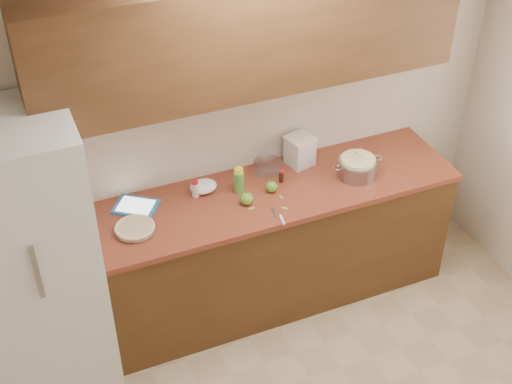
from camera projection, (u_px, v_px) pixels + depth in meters
name	position (u px, v px, depth m)	size (l,w,h in m)	color
room_shell	(387.00, 306.00, 3.25)	(3.60, 3.60, 3.60)	tan
counter_run	(260.00, 247.00, 4.84)	(2.64, 0.68, 0.92)	#4F2F16
upper_cabinets	(250.00, 34.00, 4.06)	(2.60, 0.34, 0.70)	#58341B
fridge	(33.00, 257.00, 4.10)	(0.70, 0.70, 1.80)	silver
pie	(135.00, 229.00, 4.25)	(0.25, 0.25, 0.04)	silver
colander	(357.00, 167.00, 4.69)	(0.36, 0.26, 0.13)	gray
flour_canister	(300.00, 150.00, 4.77)	(0.20, 0.20, 0.21)	silver
tablet	(136.00, 207.00, 4.44)	(0.33, 0.31, 0.02)	#2169A0
paring_knife	(281.00, 219.00, 4.34)	(0.05, 0.18, 0.02)	gray
lemon_bottle	(239.00, 181.00, 4.53)	(0.07, 0.07, 0.18)	#4C8C38
cinnamon_shaker	(195.00, 189.00, 4.51)	(0.05, 0.05, 0.12)	beige
vanilla_bottle	(281.00, 177.00, 4.64)	(0.03, 0.03, 0.09)	black
mixing_bowl	(268.00, 166.00, 4.74)	(0.20, 0.20, 0.07)	silver
paper_towel	(203.00, 187.00, 4.56)	(0.18, 0.14, 0.07)	white
apple_left	(247.00, 199.00, 4.45)	(0.08, 0.08, 0.10)	#5A9226
apple_center	(272.00, 187.00, 4.55)	(0.08, 0.08, 0.09)	#5A9226
peel_a	(252.00, 208.00, 4.44)	(0.04, 0.02, 0.00)	#85A550
peel_b	(281.00, 197.00, 4.53)	(0.04, 0.01, 0.00)	#85A550
peel_c	(285.00, 208.00, 4.44)	(0.04, 0.02, 0.00)	#85A550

